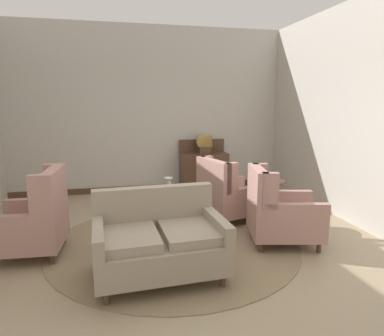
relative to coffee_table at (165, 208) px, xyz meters
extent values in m
plane|color=#9E896B|center=(0.08, -0.49, -0.44)|extent=(8.96, 8.96, 0.00)
cube|color=#BCB7AD|center=(0.08, 2.71, 1.26)|extent=(5.89, 0.08, 3.40)
cube|color=#BCB7AD|center=(2.95, 0.47, 1.26)|extent=(0.08, 4.48, 3.40)
cube|color=#4C3323|center=(0.08, 2.66, -0.38)|extent=(5.73, 0.03, 0.12)
cylinder|color=#847051|center=(0.08, -0.19, -0.43)|extent=(3.32, 3.32, 0.01)
cylinder|color=#4C3323|center=(0.00, 0.00, 0.07)|extent=(0.93, 0.93, 0.03)
cylinder|color=#4C3323|center=(0.00, 0.00, -0.17)|extent=(0.10, 0.10, 0.44)
cube|color=#4C3323|center=(0.22, 0.02, -0.40)|extent=(0.28, 0.09, 0.07)
cube|color=#4C3323|center=(-0.11, 0.19, -0.40)|extent=(0.19, 0.27, 0.07)
cube|color=#4C3323|center=(-0.12, -0.19, -0.40)|extent=(0.20, 0.27, 0.07)
cylinder|color=beige|center=(0.05, 0.02, 0.10)|extent=(0.10, 0.10, 0.02)
ellipsoid|color=beige|center=(0.05, 0.02, 0.22)|extent=(0.18, 0.18, 0.21)
cylinder|color=beige|center=(0.05, 0.02, 0.37)|extent=(0.07, 0.07, 0.09)
torus|color=beige|center=(0.05, 0.02, 0.41)|extent=(0.12, 0.12, 0.02)
cube|color=gray|center=(-0.22, -1.09, -0.14)|extent=(1.40, 0.94, 0.31)
cube|color=gray|center=(-0.24, -0.72, 0.25)|extent=(1.37, 0.20, 0.48)
cube|color=gray|center=(-0.52, -1.15, 0.06)|extent=(0.58, 0.71, 0.10)
cube|color=gray|center=(0.08, -1.12, 0.06)|extent=(0.58, 0.71, 0.10)
cube|color=gray|center=(-0.85, -1.17, 0.12)|extent=(0.14, 0.79, 0.21)
cube|color=gray|center=(0.41, -1.12, 0.12)|extent=(0.14, 0.79, 0.21)
cylinder|color=#4C3323|center=(-0.79, -1.48, -0.37)|extent=(0.06, 0.06, 0.14)
cylinder|color=#4C3323|center=(0.37, -1.43, -0.37)|extent=(0.06, 0.06, 0.14)
cylinder|color=#4C3323|center=(-0.82, -0.76, -0.37)|extent=(0.06, 0.06, 0.14)
cylinder|color=#4C3323|center=(0.34, -0.71, -0.37)|extent=(0.06, 0.06, 0.14)
cube|color=tan|center=(1.51, -0.56, -0.15)|extent=(1.04, 0.90, 0.30)
cube|color=tan|center=(1.14, -0.47, 0.30)|extent=(0.30, 0.74, 0.60)
cube|color=tan|center=(1.16, -0.80, 0.37)|extent=(0.22, 0.14, 0.46)
cube|color=tan|center=(1.30, -0.19, 0.37)|extent=(0.22, 0.14, 0.46)
cube|color=tan|center=(1.49, -0.87, 0.11)|extent=(0.80, 0.27, 0.21)
cube|color=tan|center=(1.63, -0.26, 0.11)|extent=(0.80, 0.27, 0.21)
cylinder|color=#4C3323|center=(1.81, -0.91, -0.37)|extent=(0.06, 0.06, 0.14)
cylinder|color=#4C3323|center=(1.94, -0.36, -0.37)|extent=(0.06, 0.06, 0.14)
cylinder|color=#4C3323|center=(1.09, -0.75, -0.37)|extent=(0.06, 0.06, 0.14)
cylinder|color=#4C3323|center=(1.22, -0.20, -0.37)|extent=(0.06, 0.06, 0.14)
cube|color=tan|center=(-1.71, -0.18, -0.15)|extent=(0.84, 0.83, 0.30)
cube|color=tan|center=(-1.39, -0.20, 0.32)|extent=(0.20, 0.78, 0.64)
cube|color=tan|center=(-1.45, 0.14, 0.40)|extent=(0.21, 0.11, 0.49)
cube|color=tan|center=(-1.50, -0.53, 0.40)|extent=(0.21, 0.11, 0.49)
cube|color=tan|center=(-1.74, 0.16, 0.10)|extent=(0.69, 0.15, 0.19)
cube|color=tan|center=(-1.79, -0.51, 0.10)|extent=(0.69, 0.15, 0.19)
cylinder|color=#4C3323|center=(-2.00, 0.15, -0.37)|extent=(0.06, 0.06, 0.14)
cylinder|color=#4C3323|center=(-1.38, 0.11, -0.37)|extent=(0.06, 0.06, 0.14)
cylinder|color=#4C3323|center=(-1.42, -0.50, -0.37)|extent=(0.06, 0.06, 0.14)
cube|color=tan|center=(1.18, 0.55, -0.17)|extent=(1.09, 1.02, 0.27)
cube|color=tan|center=(0.81, 0.45, 0.27)|extent=(0.35, 0.82, 0.60)
cube|color=tan|center=(0.99, 0.13, 0.34)|extent=(0.22, 0.15, 0.46)
cube|color=tan|center=(0.81, 0.81, 0.34)|extent=(0.22, 0.15, 0.46)
cube|color=tan|center=(1.32, 0.22, 0.06)|extent=(0.81, 0.31, 0.20)
cube|color=tan|center=(1.14, 0.90, 0.06)|extent=(0.81, 0.31, 0.20)
cylinder|color=#4C3323|center=(1.63, 0.33, -0.37)|extent=(0.06, 0.06, 0.14)
cylinder|color=#4C3323|center=(1.46, 0.96, -0.37)|extent=(0.06, 0.06, 0.14)
cylinder|color=#4C3323|center=(0.91, 0.14, -0.37)|extent=(0.06, 0.06, 0.14)
cylinder|color=#4C3323|center=(0.74, 0.76, -0.37)|extent=(0.06, 0.06, 0.14)
cylinder|color=#4C3323|center=(1.58, 0.08, 0.27)|extent=(0.47, 0.47, 0.03)
cylinder|color=#4C3323|center=(1.58, 0.08, -0.09)|extent=(0.07, 0.07, 0.69)
cylinder|color=#4C3323|center=(1.58, 0.08, -0.42)|extent=(0.30, 0.30, 0.04)
cube|color=#4C3323|center=(1.19, 2.41, 0.02)|extent=(0.99, 0.42, 0.71)
cube|color=#4C3323|center=(1.19, 2.60, 0.51)|extent=(0.99, 0.04, 0.27)
cube|color=#4C3323|center=(0.74, 2.26, -0.39)|extent=(0.06, 0.06, 0.10)
cube|color=#4C3323|center=(1.64, 2.26, -0.39)|extent=(0.06, 0.06, 0.10)
cube|color=#4C3323|center=(0.74, 2.57, -0.39)|extent=(0.06, 0.06, 0.10)
cube|color=#4C3323|center=(1.64, 2.57, -0.39)|extent=(0.06, 0.06, 0.10)
cube|color=#4C3323|center=(1.19, 2.39, 0.44)|extent=(0.24, 0.24, 0.14)
cone|color=#B28942|center=(1.25, 2.31, 0.68)|extent=(0.50, 0.58, 0.51)
camera|label=1|loc=(-0.66, -4.49, 1.43)|focal=31.98mm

